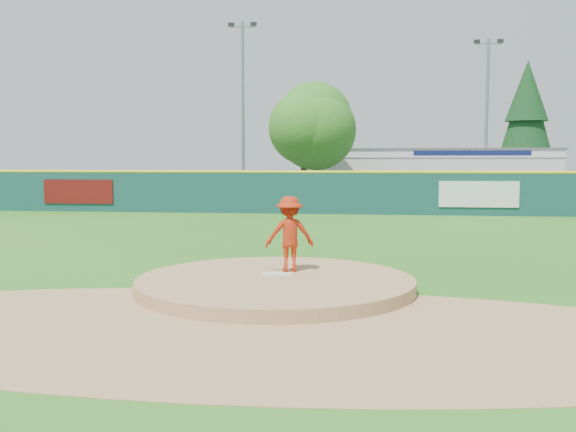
# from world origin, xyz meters

# --- Properties ---
(ground) EXTENTS (120.00, 120.00, 0.00)m
(ground) POSITION_xyz_m (0.00, 0.00, 0.00)
(ground) COLOR #286B19
(ground) RESTS_ON ground
(pitchers_mound) EXTENTS (5.50, 5.50, 0.50)m
(pitchers_mound) POSITION_xyz_m (0.00, 0.00, 0.00)
(pitchers_mound) COLOR #9E774C
(pitchers_mound) RESTS_ON ground
(pitching_rubber) EXTENTS (0.60, 0.15, 0.04)m
(pitching_rubber) POSITION_xyz_m (0.00, 0.30, 0.27)
(pitching_rubber) COLOR white
(pitching_rubber) RESTS_ON pitchers_mound
(infield_dirt_arc) EXTENTS (15.40, 15.40, 0.01)m
(infield_dirt_arc) POSITION_xyz_m (0.00, -3.00, 0.01)
(infield_dirt_arc) COLOR #9E774C
(infield_dirt_arc) RESTS_ON ground
(parking_lot) EXTENTS (44.00, 16.00, 0.02)m
(parking_lot) POSITION_xyz_m (0.00, 27.00, 0.01)
(parking_lot) COLOR #38383A
(parking_lot) RESTS_ON ground
(pitcher) EXTENTS (1.12, 0.81, 1.57)m
(pitcher) POSITION_xyz_m (0.19, 0.77, 1.03)
(pitcher) COLOR #A7270E
(pitcher) RESTS_ON pitchers_mound
(van) EXTENTS (5.67, 2.70, 1.56)m
(van) POSITION_xyz_m (-3.85, 25.52, 0.80)
(van) COLOR white
(van) RESTS_ON parking_lot
(pool_building_grp) EXTENTS (15.20, 8.20, 3.31)m
(pool_building_grp) POSITION_xyz_m (6.00, 31.99, 1.66)
(pool_building_grp) COLOR silver
(pool_building_grp) RESTS_ON ground
(fence_banners) EXTENTS (22.99, 0.04, 1.20)m
(fence_banners) POSITION_xyz_m (-2.87, 17.92, 1.00)
(fence_banners) COLOR #5C0E0D
(fence_banners) RESTS_ON ground
(playground_slide) EXTENTS (1.04, 2.93, 1.61)m
(playground_slide) POSITION_xyz_m (-14.54, 23.45, 0.82)
(playground_slide) COLOR blue
(playground_slide) RESTS_ON ground
(outfield_fence) EXTENTS (40.00, 0.14, 2.07)m
(outfield_fence) POSITION_xyz_m (0.00, 18.00, 1.09)
(outfield_fence) COLOR #133E3C
(outfield_fence) RESTS_ON ground
(deciduous_tree) EXTENTS (5.60, 5.60, 7.36)m
(deciduous_tree) POSITION_xyz_m (-2.00, 25.00, 4.55)
(deciduous_tree) COLOR #382314
(deciduous_tree) RESTS_ON ground
(conifer_tree) EXTENTS (4.40, 4.40, 9.50)m
(conifer_tree) POSITION_xyz_m (13.00, 36.00, 5.54)
(conifer_tree) COLOR #382314
(conifer_tree) RESTS_ON ground
(light_pole_left) EXTENTS (1.75, 0.25, 11.00)m
(light_pole_left) POSITION_xyz_m (-6.00, 27.00, 6.05)
(light_pole_left) COLOR gray
(light_pole_left) RESTS_ON ground
(light_pole_right) EXTENTS (1.75, 0.25, 10.00)m
(light_pole_right) POSITION_xyz_m (9.00, 29.00, 5.54)
(light_pole_right) COLOR gray
(light_pole_right) RESTS_ON ground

